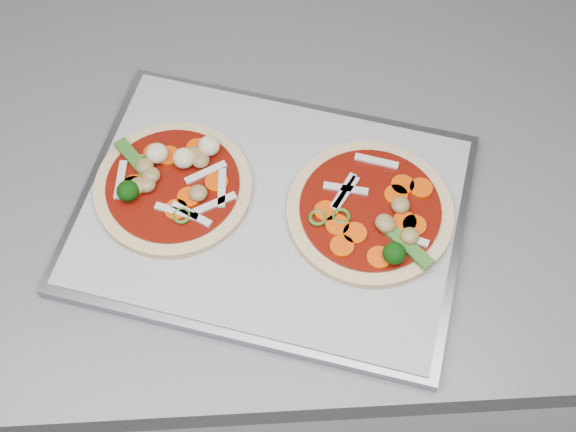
{
  "coord_description": "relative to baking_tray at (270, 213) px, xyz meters",
  "views": [
    {
      "loc": [
        0.05,
        0.77,
        1.65
      ],
      "look_at": [
        0.07,
        1.2,
        0.93
      ],
      "focal_mm": 50.0,
      "sensor_mm": 36.0,
      "label": 1
    }
  ],
  "objects": [
    {
      "name": "parchment",
      "position": [
        -0.0,
        0.0,
        0.01
      ],
      "size": [
        0.46,
        0.39,
        0.0
      ],
      "primitive_type": "cube",
      "rotation": [
        0.0,
        0.0,
        -0.31
      ],
      "color": "#99989D",
      "rests_on": "baking_tray"
    },
    {
      "name": "pizza_left",
      "position": [
        -0.1,
        0.03,
        0.02
      ],
      "size": [
        0.2,
        0.2,
        0.03
      ],
      "rotation": [
        0.0,
        0.0,
        -0.19
      ],
      "color": "tan",
      "rests_on": "parchment"
    },
    {
      "name": "base_cabinet",
      "position": [
        -0.06,
        0.08,
        -0.48
      ],
      "size": [
        3.6,
        0.6,
        0.86
      ],
      "primitive_type": "cube",
      "color": "silver",
      "rests_on": "ground"
    },
    {
      "name": "pizza_right",
      "position": [
        0.11,
        -0.02,
        0.02
      ],
      "size": [
        0.25,
        0.25,
        0.03
      ],
      "rotation": [
        0.0,
        0.0,
        -0.64
      ],
      "color": "tan",
      "rests_on": "parchment"
    },
    {
      "name": "baking_tray",
      "position": [
        0.0,
        0.0,
        0.0
      ],
      "size": [
        0.48,
        0.41,
        0.01
      ],
      "primitive_type": "cube",
      "rotation": [
        0.0,
        0.0,
        -0.3
      ],
      "color": "gray",
      "rests_on": "countertop"
    },
    {
      "name": "countertop",
      "position": [
        -0.06,
        0.08,
        -0.03
      ],
      "size": [
        3.6,
        0.6,
        0.04
      ],
      "primitive_type": "cube",
      "color": "slate",
      "rests_on": "base_cabinet"
    }
  ]
}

